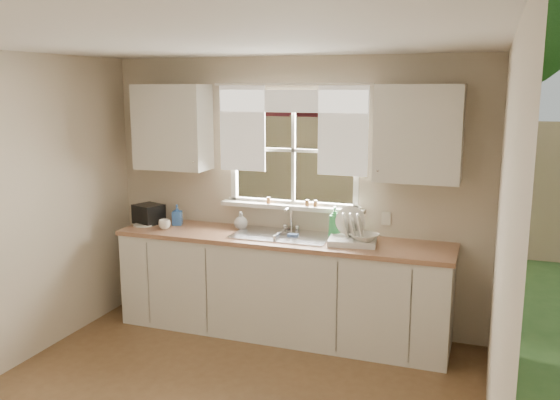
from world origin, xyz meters
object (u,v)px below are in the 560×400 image
(dish_rack, at_px, (352,236))
(cup, at_px, (165,224))
(black_appliance, at_px, (149,214))
(soap_bottle_a, at_px, (335,222))

(dish_rack, xyz_separation_m, cup, (-1.78, -0.07, -0.03))
(black_appliance, bearing_deg, soap_bottle_a, 22.01)
(soap_bottle_a, distance_m, cup, 1.61)
(dish_rack, height_order, cup, dish_rack)
(dish_rack, relative_size, cup, 3.89)
(cup, distance_m, black_appliance, 0.31)
(soap_bottle_a, distance_m, black_appliance, 1.86)
(soap_bottle_a, relative_size, cup, 2.58)
(black_appliance, bearing_deg, cup, -9.78)
(dish_rack, distance_m, cup, 1.79)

